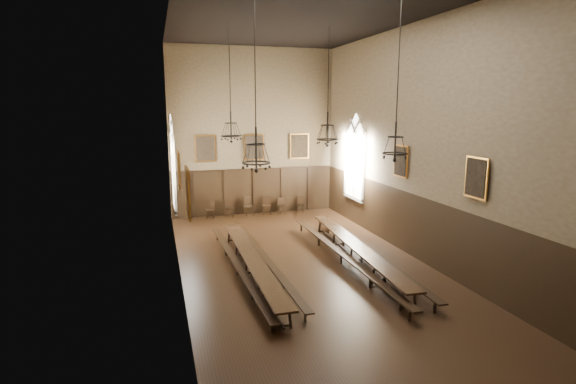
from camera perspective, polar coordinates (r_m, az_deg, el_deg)
name	(u,v)px	position (r m, az deg, el deg)	size (l,w,h in m)	color
floor	(305,267)	(16.92, 2.23, -9.54)	(9.00, 18.00, 0.02)	black
ceiling	(307,11)	(16.18, 2.48, 21.98)	(9.00, 18.00, 0.02)	black
wall_back	(253,132)	(24.61, -4.45, 7.56)	(9.00, 0.02, 9.00)	#776649
wall_front	(483,191)	(8.00, 23.49, 0.07)	(9.00, 0.02, 9.00)	#776649
wall_left	(175,149)	(15.10, -14.15, 5.27)	(0.02, 18.00, 9.00)	#776649
wall_right	(419,143)	(17.89, 16.24, 5.98)	(0.02, 18.00, 9.00)	#776649
wainscot_panelling	(306,235)	(16.53, 2.26, -5.44)	(9.00, 18.00, 2.50)	black
table_left	(252,266)	(16.05, -4.60, -9.34)	(0.70, 9.07, 0.71)	black
table_right	(356,254)	(17.43, 8.65, -7.76)	(1.23, 9.24, 0.72)	black
bench_left_outer	(237,267)	(16.19, -6.47, -9.49)	(0.56, 9.60, 0.43)	black
bench_left_inner	(267,262)	(16.62, -2.72, -8.92)	(0.40, 9.30, 0.42)	black
bench_right_inner	(341,257)	(17.24, 6.75, -8.14)	(0.36, 10.41, 0.47)	black
bench_right_outer	(367,253)	(17.81, 10.00, -7.61)	(0.67, 10.27, 0.46)	black
chair_1	(210,213)	(24.36, -9.84, -2.63)	(0.50, 0.50, 0.94)	black
chair_2	(230,212)	(24.50, -7.40, -2.47)	(0.47, 0.47, 0.95)	black
chair_3	(248,210)	(24.73, -5.04, -2.26)	(0.51, 0.51, 1.00)	black
chair_4	(267,209)	(24.90, -2.71, -2.14)	(0.52, 0.52, 1.01)	black
chair_5	(282,209)	(25.08, -0.81, -2.13)	(0.46, 0.46, 0.87)	black
chair_6	(300,207)	(25.44, 1.60, -1.94)	(0.49, 0.49, 0.89)	black
chandelier_back_left	(231,128)	(17.46, -7.25, 8.11)	(0.77, 0.77, 4.38)	black
chandelier_back_right	(327,133)	(18.90, 5.04, 7.52)	(0.92, 0.92, 4.65)	black
chandelier_front_left	(256,152)	(13.22, -4.06, 5.11)	(0.85, 0.85, 4.91)	black
chandelier_front_right	(395,143)	(14.39, 13.46, 6.11)	(0.79, 0.79, 4.71)	black
portrait_back_0	(206,149)	(24.14, -10.43, 5.45)	(1.10, 0.12, 1.40)	orange
portrait_back_1	(254,147)	(24.54, -4.35, 5.68)	(1.10, 0.12, 1.40)	orange
portrait_back_2	(299,146)	(25.21, 1.46, 5.85)	(1.10, 0.12, 1.40)	orange
portrait_left_0	(179,170)	(16.19, -13.72, 2.79)	(0.12, 1.00, 1.30)	orange
portrait_left_1	(188,193)	(11.75, -12.61, -0.09)	(0.12, 1.00, 1.30)	orange
portrait_right_0	(401,161)	(18.75, 14.14, 3.82)	(0.12, 1.00, 1.30)	orange
portrait_right_1	(476,178)	(15.08, 22.79, 1.68)	(0.12, 1.00, 1.30)	orange
window_right	(355,157)	(22.77, 8.48, 4.44)	(0.20, 2.20, 4.60)	white
window_left	(173,163)	(20.69, -14.45, 3.59)	(0.20, 2.20, 4.60)	white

